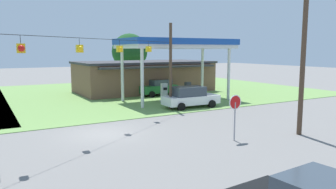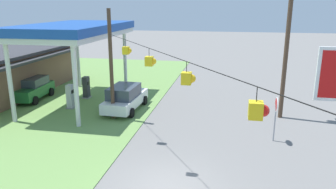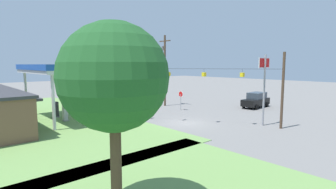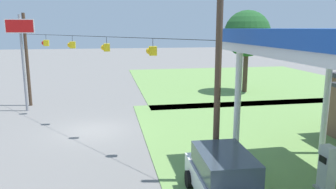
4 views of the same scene
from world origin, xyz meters
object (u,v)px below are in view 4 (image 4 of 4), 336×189
at_px(tree_west_verge, 247,34).
at_px(car_at_pumps_front, 225,180).
at_px(stop_sign_overhead, 21,45).
at_px(fuel_pump_near, 327,170).

bearing_deg(tree_west_verge, car_at_pumps_front, -25.19).
relative_size(car_at_pumps_front, stop_sign_overhead, 0.71).
distance_m(car_at_pumps_front, stop_sign_overhead, 18.18).
distance_m(fuel_pump_near, stop_sign_overhead, 20.41).
bearing_deg(tree_west_verge, stop_sign_overhead, -78.21).
relative_size(fuel_pump_near, car_at_pumps_front, 0.36).
bearing_deg(tree_west_verge, fuel_pump_near, -14.63).
height_order(fuel_pump_near, tree_west_verge, tree_west_verge).
xyz_separation_m(stop_sign_overhead, tree_west_verge, (-3.86, 18.48, 0.66)).
relative_size(fuel_pump_near, tree_west_verge, 0.23).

